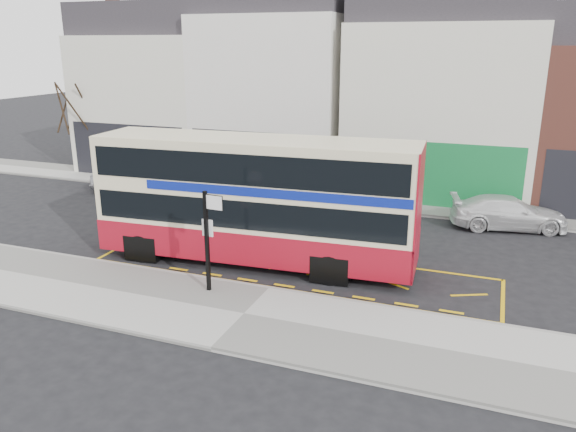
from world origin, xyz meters
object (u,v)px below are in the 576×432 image
at_px(double_decker_bus, 256,199).
at_px(car_silver, 128,181).
at_px(street_tree_left, 75,94).
at_px(car_grey, 279,188).
at_px(bus_stop_post, 208,232).
at_px(street_tree_right, 446,129).
at_px(car_white, 508,213).

xyz_separation_m(double_decker_bus, car_silver, (-10.27, 6.51, -1.70)).
distance_m(double_decker_bus, street_tree_left, 18.61).
height_order(car_silver, car_grey, car_silver).
relative_size(car_silver, car_grey, 0.99).
bearing_deg(car_grey, bus_stop_post, 174.75).
relative_size(car_grey, street_tree_right, 0.74).
relative_size(bus_stop_post, street_tree_left, 0.46).
bearing_deg(car_grey, car_white, -109.03).
xyz_separation_m(car_grey, street_tree_left, (-13.50, 1.58, 4.08)).
distance_m(car_white, street_tree_left, 24.67).
bearing_deg(street_tree_right, car_white, -45.30).
bearing_deg(street_tree_right, car_grey, -161.64).
distance_m(car_white, street_tree_right, 5.35).
distance_m(bus_stop_post, car_white, 13.62).
xyz_separation_m(car_grey, street_tree_right, (7.60, 2.52, 3.01)).
distance_m(bus_stop_post, car_grey, 11.28).
xyz_separation_m(bus_stop_post, street_tree_right, (5.59, 13.53, 1.59)).
xyz_separation_m(car_white, street_tree_left, (-24.23, 2.23, 4.04)).
bearing_deg(double_decker_bus, car_white, 37.19).
xyz_separation_m(double_decker_bus, street_tree_left, (-15.78, 9.57, 2.36)).
bearing_deg(car_grey, double_decker_bus, -179.67).
bearing_deg(bus_stop_post, car_grey, 103.97).
xyz_separation_m(car_white, street_tree_right, (-3.13, 3.17, 2.97)).
bearing_deg(car_silver, street_tree_left, 57.32).
height_order(double_decker_bus, car_grey, double_decker_bus).
distance_m(double_decker_bus, car_silver, 12.27).
bearing_deg(double_decker_bus, street_tree_right, 59.36).
bearing_deg(double_decker_bus, street_tree_left, 144.97).
height_order(bus_stop_post, car_grey, bus_stop_post).
distance_m(car_silver, car_grey, 8.13).
xyz_separation_m(car_silver, car_grey, (7.99, 1.48, -0.02)).
bearing_deg(car_grey, car_silver, 84.91).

